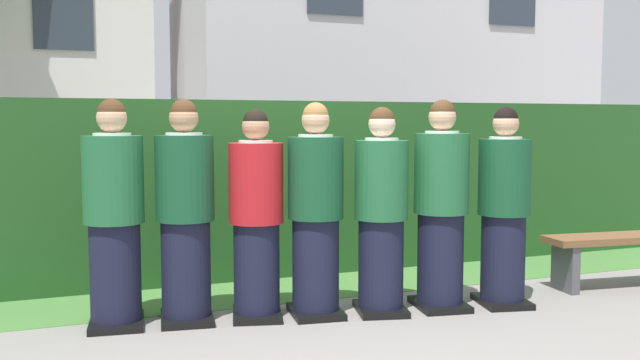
# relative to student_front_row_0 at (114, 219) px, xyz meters

# --- Properties ---
(ground_plane) EXTENTS (60.00, 60.00, 0.00)m
(ground_plane) POSITION_rel_student_front_row_0_xyz_m (1.50, -0.26, -0.79)
(ground_plane) COLOR gray
(student_front_row_0) EXTENTS (0.44, 0.52, 1.66)m
(student_front_row_0) POSITION_rel_student_front_row_0_xyz_m (0.00, 0.00, 0.00)
(student_front_row_0) COLOR black
(student_front_row_0) RESTS_ON ground
(student_front_row_1) EXTENTS (0.45, 0.52, 1.66)m
(student_front_row_1) POSITION_rel_student_front_row_0_xyz_m (0.50, -0.06, 0.00)
(student_front_row_1) COLOR black
(student_front_row_1) RESTS_ON ground
(student_in_red_blazer) EXTENTS (0.47, 0.53, 1.59)m
(student_in_red_blazer) POSITION_rel_student_front_row_0_xyz_m (1.02, -0.16, -0.03)
(student_in_red_blazer) COLOR black
(student_in_red_blazer) RESTS_ON ground
(student_front_row_3) EXTENTS (0.44, 0.54, 1.64)m
(student_front_row_3) POSITION_rel_student_front_row_0_xyz_m (1.47, -0.26, -0.01)
(student_front_row_3) COLOR black
(student_front_row_3) RESTS_ON ground
(student_front_row_4) EXTENTS (0.47, 0.55, 1.61)m
(student_front_row_4) POSITION_rel_student_front_row_0_xyz_m (1.97, -0.37, -0.03)
(student_front_row_4) COLOR black
(student_front_row_4) RESTS_ON ground
(student_front_row_5) EXTENTS (0.46, 0.56, 1.67)m
(student_front_row_5) POSITION_rel_student_front_row_0_xyz_m (2.47, -0.42, 0.00)
(student_front_row_5) COLOR black
(student_front_row_5) RESTS_ON ground
(student_front_row_6) EXTENTS (0.46, 0.53, 1.61)m
(student_front_row_6) POSITION_rel_student_front_row_0_xyz_m (3.00, -0.53, -0.02)
(student_front_row_6) COLOR black
(student_front_row_6) RESTS_ON ground
(hedge) EXTENTS (9.27, 0.70, 1.69)m
(hedge) POSITION_rel_student_front_row_0_xyz_m (1.50, 1.38, 0.06)
(hedge) COLOR #214C1E
(hedge) RESTS_ON ground
(oak_tree_right) EXTENTS (2.82, 2.82, 4.50)m
(oak_tree_right) POSITION_rel_student_front_row_0_xyz_m (6.49, 6.33, 2.29)
(oak_tree_right) COLOR brown
(oak_tree_right) RESTS_ON ground
(wooden_bench) EXTENTS (1.43, 0.51, 0.48)m
(wooden_bench) POSITION_rel_student_front_row_0_xyz_m (4.34, -0.42, -0.44)
(wooden_bench) COLOR brown
(wooden_bench) RESTS_ON ground
(lawn_strip) EXTENTS (9.27, 0.90, 0.01)m
(lawn_strip) POSITION_rel_student_front_row_0_xyz_m (1.50, 0.58, -0.79)
(lawn_strip) COLOR #477A38
(lawn_strip) RESTS_ON ground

